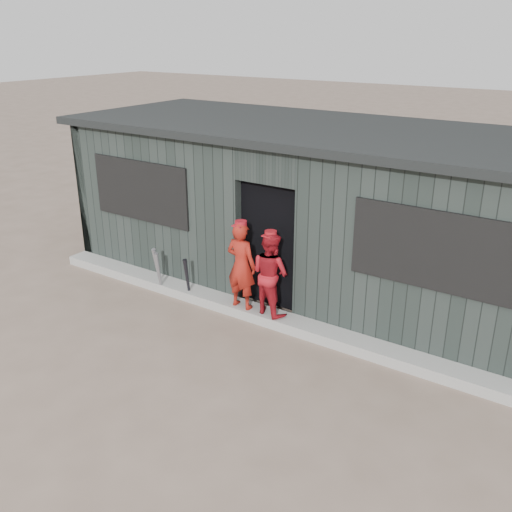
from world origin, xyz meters
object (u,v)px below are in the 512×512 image
Objects in this scene: bat_right at (187,279)px; player_red_left at (241,266)px; player_grey_back at (300,268)px; dugout at (314,208)px; bat_mid at (159,273)px; player_red_right at (270,273)px; bat_left at (157,268)px.

player_red_left is (1.01, 0.05, 0.45)m from bat_right.
player_grey_back is 0.17× the size of dugout.
dugout reaches higher than player_red_left.
player_red_right is at bearing 6.00° from bat_mid.
bat_left is at bearing 141.78° from bat_mid.
player_red_right reaches higher than bat_mid.
dugout is (-0.22, 1.66, 0.52)m from player_red_right.
player_grey_back is (0.16, 0.58, -0.08)m from player_red_right.
player_grey_back is 1.29m from dugout.
player_red_left reaches higher than bat_mid.
bat_mid is at bearing 19.39° from player_red_right.
bat_right is 0.55× the size of player_red_left.
bat_left is 0.57× the size of player_grey_back.
bat_right is 1.52m from player_red_right.
player_grey_back is at bearing 16.78° from bat_left.
bat_left is 0.09× the size of dugout.
bat_mid is at bearing 5.19° from player_red_left.
bat_left is 0.66m from bat_right.
dugout is at bearing 55.30° from bat_right.
dugout reaches higher than bat_left.
bat_left is 0.59× the size of player_red_left.
player_red_right is (2.11, 0.11, 0.38)m from bat_left.
bat_left is 1.08× the size of bat_mid.
player_red_right is 1.75m from dugout.
player_red_left is 0.46m from player_red_right.
player_red_left reaches higher than player_red_right.
bat_right is 1.80m from player_grey_back.
player_red_left is 0.91m from player_grey_back.
player_grey_back reaches higher than bat_mid.
player_red_left reaches higher than player_grey_back.
player_red_right is 0.90× the size of player_grey_back.
bat_mid is at bearing 29.70° from player_grey_back.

